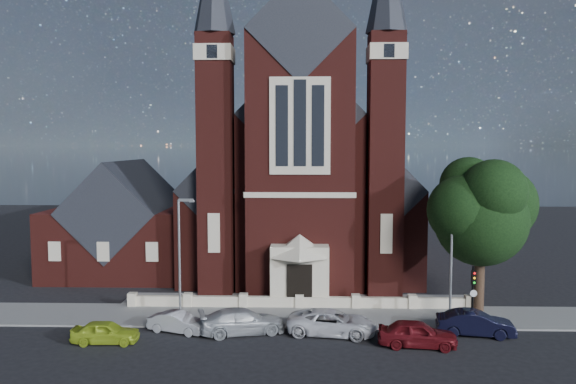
# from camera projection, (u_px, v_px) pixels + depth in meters

# --- Properties ---
(ground) EXTENTS (120.00, 120.00, 0.00)m
(ground) POSITION_uv_depth(u_px,v_px,m) (300.00, 280.00, 48.44)
(ground) COLOR black
(ground) RESTS_ON ground
(pavement_strip) EXTENTS (60.00, 5.00, 0.12)m
(pavement_strip) POSITION_uv_depth(u_px,v_px,m) (299.00, 317.00, 37.98)
(pavement_strip) COLOR slate
(pavement_strip) RESTS_ON ground
(forecourt_paving) EXTENTS (26.00, 3.00, 0.14)m
(forecourt_paving) POSITION_uv_depth(u_px,v_px,m) (300.00, 301.00, 41.97)
(forecourt_paving) COLOR slate
(forecourt_paving) RESTS_ON ground
(forecourt_wall) EXTENTS (24.00, 0.40, 0.90)m
(forecourt_wall) POSITION_uv_depth(u_px,v_px,m) (299.00, 308.00, 39.97)
(forecourt_wall) COLOR beige
(forecourt_wall) RESTS_ON ground
(church) EXTENTS (20.01, 34.90, 29.20)m
(church) POSITION_uv_depth(u_px,v_px,m) (301.00, 180.00, 55.68)
(church) COLOR #4B1814
(church) RESTS_ON ground
(parish_hall) EXTENTS (12.00, 12.20, 10.24)m
(parish_hall) POSITION_uv_depth(u_px,v_px,m) (126.00, 228.00, 51.53)
(parish_hall) COLOR #4B1814
(parish_hall) RESTS_ON ground
(street_tree) EXTENTS (6.40, 6.60, 10.70)m
(street_tree) POSITION_uv_depth(u_px,v_px,m) (484.00, 214.00, 38.27)
(street_tree) COLOR black
(street_tree) RESTS_ON ground
(street_lamp_left) EXTENTS (1.16, 0.22, 8.09)m
(street_lamp_left) POSITION_uv_depth(u_px,v_px,m) (181.00, 251.00, 37.32)
(street_lamp_left) COLOR gray
(street_lamp_left) RESTS_ON ground
(street_lamp_right) EXTENTS (1.16, 0.22, 8.09)m
(street_lamp_right) POSITION_uv_depth(u_px,v_px,m) (453.00, 252.00, 36.83)
(street_lamp_right) COLOR gray
(street_lamp_right) RESTS_ON ground
(traffic_signal) EXTENTS (0.28, 0.42, 4.00)m
(traffic_signal) POSITION_uv_depth(u_px,v_px,m) (473.00, 288.00, 35.41)
(traffic_signal) COLOR black
(traffic_signal) RESTS_ON ground
(car_lime_van) EXTENTS (3.96, 1.70, 1.33)m
(car_lime_van) POSITION_uv_depth(u_px,v_px,m) (106.00, 332.00, 32.91)
(car_lime_van) COLOR #A4BF26
(car_lime_van) RESTS_ON ground
(car_silver_a) EXTENTS (4.01, 2.45, 1.25)m
(car_silver_a) POSITION_uv_depth(u_px,v_px,m) (178.00, 322.00, 34.85)
(car_silver_a) COLOR #A8AAAF
(car_silver_a) RESTS_ON ground
(car_silver_b) EXTENTS (5.70, 3.51, 1.54)m
(car_silver_b) POSITION_uv_depth(u_px,v_px,m) (242.00, 321.00, 34.60)
(car_silver_b) COLOR #A8ACB0
(car_silver_b) RESTS_ON ground
(car_white_suv) EXTENTS (5.75, 3.28, 1.51)m
(car_white_suv) POSITION_uv_depth(u_px,v_px,m) (332.00, 322.00, 34.41)
(car_white_suv) COLOR silver
(car_white_suv) RESTS_ON ground
(car_dark_red) EXTENTS (4.71, 2.35, 1.54)m
(car_dark_red) POSITION_uv_depth(u_px,v_px,m) (417.00, 334.00, 32.32)
(car_dark_red) COLOR maroon
(car_dark_red) RESTS_ON ground
(car_navy) EXTENTS (4.81, 2.26, 1.52)m
(car_navy) POSITION_uv_depth(u_px,v_px,m) (475.00, 323.00, 34.21)
(car_navy) COLOR black
(car_navy) RESTS_ON ground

